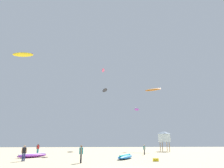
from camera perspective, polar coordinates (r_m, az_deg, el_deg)
name	(u,v)px	position (r m, az deg, el deg)	size (l,w,h in m)	color
person_foreground	(81,153)	(21.70, -8.72, -18.59)	(0.39, 0.56, 1.71)	black
person_midground	(38,148)	(38.92, -20.20, -16.58)	(0.41, 0.42, 1.65)	teal
person_left	(144,149)	(34.78, 9.10, -17.61)	(0.35, 0.51, 1.54)	black
person_right	(24,152)	(25.25, -23.58, -17.15)	(0.55, 0.38, 1.67)	navy
kite_grounded_near	(32,156)	(30.24, -21.55, -18.29)	(3.76, 4.25, 0.57)	purple
kite_grounded_mid	(125,157)	(26.32, 3.74, -19.83)	(3.02, 4.50, 0.53)	blue
lifeguard_tower	(164,136)	(46.34, 14.50, -14.15)	(2.30, 2.30, 4.15)	#8C704C
cooler_box	(156,160)	(23.83, 12.25, -20.18)	(0.56, 0.36, 0.32)	yellow
kite_aloft_0	(105,90)	(58.46, -2.03, -1.79)	(1.76, 4.54, 0.44)	#2D2D33
kite_aloft_1	(103,70)	(46.90, -2.51, 3.91)	(0.89, 2.44, 0.60)	#E5598C
kite_aloft_2	(153,90)	(54.74, 11.47, -1.59)	(4.39, 3.47, 1.01)	orange
kite_aloft_3	(137,109)	(49.00, 6.99, -7.13)	(1.95, 2.60, 0.59)	purple
kite_aloft_4	(23,55)	(38.02, -23.84, 7.61)	(3.65, 1.33, 0.70)	yellow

